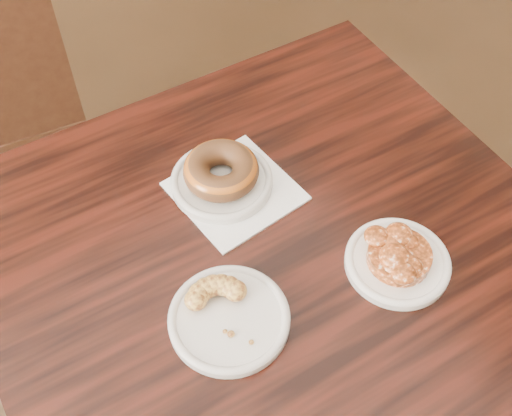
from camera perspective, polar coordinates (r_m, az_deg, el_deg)
cafe_table at (r=1.25m, az=1.79°, el=-14.06°), size 0.87×0.87×0.75m
napkin at (r=0.99m, az=-1.88°, el=1.52°), size 0.18×0.18×0.00m
plate_donut at (r=0.99m, az=-3.06°, el=2.37°), size 0.16×0.16×0.01m
plate_cruller at (r=0.86m, az=-2.41°, el=-9.85°), size 0.16×0.16×0.01m
plate_fritter at (r=0.93m, az=12.44°, el=-4.76°), size 0.15×0.15×0.01m
glazed_donut at (r=0.97m, az=-3.13°, el=3.37°), size 0.12×0.12×0.04m
apple_fritter at (r=0.91m, az=12.67°, el=-4.05°), size 0.13×0.13×0.03m
cruller_fragment at (r=0.85m, az=-2.45°, el=-9.22°), size 0.10×0.10×0.03m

